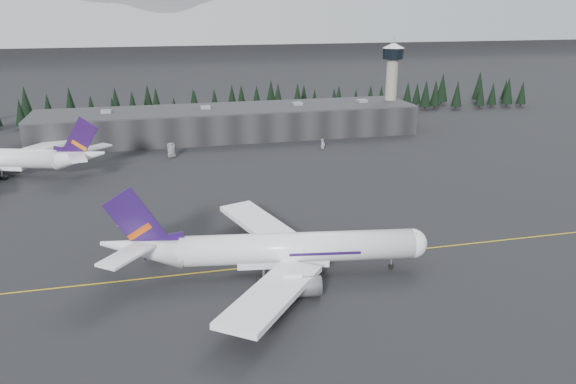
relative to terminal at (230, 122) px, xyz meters
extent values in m
plane|color=black|center=(0.00, -125.00, -6.30)|extent=(1400.00, 1400.00, 0.00)
cube|color=gold|center=(0.00, -127.00, -6.29)|extent=(400.00, 0.40, 0.02)
cube|color=black|center=(0.00, 0.00, -0.30)|extent=(160.00, 30.00, 12.00)
cube|color=#333335|center=(0.00, 0.00, 6.00)|extent=(160.00, 30.00, 0.60)
cylinder|color=gray|center=(75.00, 3.00, 9.70)|extent=(5.20, 5.20, 32.00)
cylinder|color=black|center=(75.00, 3.00, 26.95)|extent=(9.20, 9.20, 4.50)
cone|color=silver|center=(75.00, 3.00, 30.40)|extent=(10.00, 10.00, 2.00)
cube|color=black|center=(0.00, 37.00, 1.20)|extent=(360.00, 20.00, 15.00)
cylinder|color=white|center=(-4.44, -131.90, -0.46)|extent=(49.28, 13.86, 6.38)
sphere|color=white|center=(19.70, -135.69, -0.46)|extent=(6.38, 6.38, 6.38)
cone|color=white|center=(-35.94, -126.97, 0.50)|extent=(18.62, 9.06, 9.23)
cube|color=white|center=(-8.20, -114.65, -2.16)|extent=(17.77, 30.91, 2.72)
cylinder|color=#999CA2|center=(-2.80, -121.41, -3.96)|extent=(7.45, 5.06, 4.04)
cube|color=white|center=(-13.29, -147.19, -2.16)|extent=(24.67, 28.91, 2.72)
cylinder|color=#999CA2|center=(-6.09, -142.40, -3.96)|extent=(7.45, 5.06, 4.04)
cube|color=#230F49|center=(-36.46, -126.89, 5.92)|extent=(13.38, 2.61, 15.82)
cube|color=#C4420B|center=(-36.25, -126.92, 4.33)|extent=(5.21, 1.39, 3.90)
cube|color=white|center=(-37.05, -120.35, 1.99)|extent=(8.67, 12.63, 0.53)
cube|color=white|center=(-39.02, -132.94, 1.99)|extent=(11.06, 12.10, 0.53)
cylinder|color=black|center=(15.50, -135.03, -4.71)|extent=(0.53, 0.53, 3.19)
cylinder|color=black|center=(-11.05, -126.03, -4.71)|extent=(0.53, 0.53, 3.19)
cylinder|color=black|center=(-12.53, -135.48, -4.71)|extent=(0.53, 0.53, 3.19)
cone|color=white|center=(-56.04, -47.17, 0.54)|extent=(19.04, 11.60, 9.28)
cube|color=white|center=(-75.37, -23.56, -2.13)|extent=(27.42, 26.98, 2.74)
cylinder|color=gray|center=(-83.27, -27.19, -3.95)|extent=(7.85, 5.99, 4.06)
cube|color=#250E41|center=(-55.53, -47.34, 5.98)|extent=(13.04, 4.65, 15.91)
cube|color=#D15E0C|center=(-55.74, -47.27, 4.38)|extent=(5.14, 2.17, 3.92)
cube|color=white|center=(-55.97, -53.93, 2.03)|extent=(7.17, 12.50, 0.53)
cube|color=white|center=(-52.05, -41.73, 2.03)|extent=(11.94, 11.45, 0.53)
cylinder|color=black|center=(-80.90, -44.22, -4.70)|extent=(0.53, 0.53, 3.20)
cylinder|color=black|center=(-77.96, -35.07, -4.70)|extent=(0.53, 0.53, 3.20)
imported|color=#B9B9BB|center=(-26.09, -29.11, -5.51)|extent=(3.24, 5.96, 1.58)
imported|color=silver|center=(32.56, -30.02, -5.60)|extent=(4.18, 1.87, 1.40)
camera|label=1|loc=(-32.12, -235.98, 47.85)|focal=35.00mm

